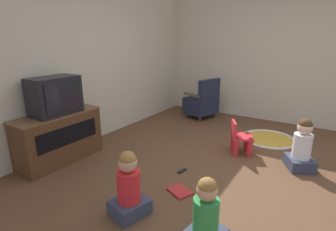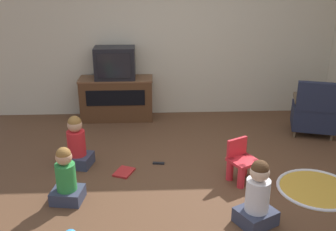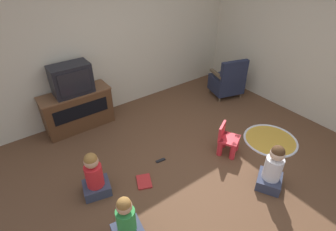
# 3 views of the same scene
# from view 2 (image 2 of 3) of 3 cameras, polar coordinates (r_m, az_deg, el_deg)

# --- Properties ---
(ground_plane) EXTENTS (30.00, 30.00, 0.00)m
(ground_plane) POSITION_cam_2_polar(r_m,az_deg,el_deg) (4.68, 2.52, -9.92)
(ground_plane) COLOR brown
(wall_back) EXTENTS (5.75, 0.12, 2.80)m
(wall_back) POSITION_cam_2_polar(r_m,az_deg,el_deg) (6.49, -0.32, 12.26)
(wall_back) COLOR beige
(wall_back) RESTS_ON ground_plane
(tv_cabinet) EXTENTS (1.18, 0.44, 0.70)m
(tv_cabinet) POSITION_cam_2_polar(r_m,az_deg,el_deg) (6.47, -7.45, 2.54)
(tv_cabinet) COLOR #4C2D19
(tv_cabinet) RESTS_ON ground_plane
(television) EXTENTS (0.63, 0.37, 0.50)m
(television) POSITION_cam_2_polar(r_m,az_deg,el_deg) (6.29, -7.72, 7.56)
(television) COLOR black
(television) RESTS_ON tv_cabinet
(black_armchair) EXTENTS (0.73, 0.69, 0.86)m
(black_armchair) POSITION_cam_2_polar(r_m,az_deg,el_deg) (6.22, 20.43, 0.37)
(black_armchair) COLOR brown
(black_armchair) RESTS_ON ground_plane
(yellow_kid_chair) EXTENTS (0.41, 0.40, 0.50)m
(yellow_kid_chair) POSITION_cam_2_polar(r_m,az_deg,el_deg) (4.73, 10.69, -6.98)
(yellow_kid_chair) COLOR red
(yellow_kid_chair) RESTS_ON ground_plane
(play_mat) EXTENTS (0.90, 0.90, 0.04)m
(play_mat) POSITION_cam_2_polar(r_m,az_deg,el_deg) (4.87, 20.74, -9.92)
(play_mat) COLOR gold
(play_mat) RESTS_ON ground_plane
(child_watching_left) EXTENTS (0.36, 0.33, 0.64)m
(child_watching_left) POSITION_cam_2_polar(r_m,az_deg,el_deg) (4.37, -14.58, -8.83)
(child_watching_left) COLOR #33384C
(child_watching_left) RESTS_ON ground_plane
(child_watching_center) EXTENTS (0.46, 0.44, 0.70)m
(child_watching_center) POSITION_cam_2_polar(r_m,az_deg,el_deg) (3.98, 12.84, -11.47)
(child_watching_center) COLOR #33384C
(child_watching_center) RESTS_ON ground_plane
(child_watching_right) EXTENTS (0.41, 0.37, 0.68)m
(child_watching_right) POSITION_cam_2_polar(r_m,az_deg,el_deg) (5.07, -13.13, -4.13)
(child_watching_right) COLOR #33384C
(child_watching_right) RESTS_ON ground_plane
(book) EXTENTS (0.28, 0.32, 0.02)m
(book) POSITION_cam_2_polar(r_m,az_deg,el_deg) (4.92, -6.40, -8.16)
(book) COLOR #B22323
(book) RESTS_ON ground_plane
(remote_control) EXTENTS (0.15, 0.06, 0.02)m
(remote_control) POSITION_cam_2_polar(r_m,az_deg,el_deg) (5.10, -1.37, -6.94)
(remote_control) COLOR black
(remote_control) RESTS_ON ground_plane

